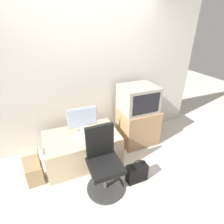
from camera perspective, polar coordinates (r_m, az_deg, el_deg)
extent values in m
plane|color=beige|center=(2.70, 2.08, -23.62)|extent=(12.00, 12.00, 0.00)
cube|color=beige|center=(3.06, -7.95, 12.00)|extent=(4.40, 0.05, 2.60)
cube|color=#CCB289|center=(2.98, -9.65, -11.42)|extent=(1.17, 0.73, 0.50)
cube|color=#A37F56|center=(3.38, 8.27, -4.39)|extent=(0.66, 0.59, 0.67)
cylinder|color=#B2B2B7|center=(2.91, -9.23, -6.21)|extent=(0.21, 0.21, 0.02)
cylinder|color=#B2B2B7|center=(2.88, -9.31, -5.27)|extent=(0.09, 0.09, 0.09)
cube|color=#B2B2B7|center=(2.78, -9.65, -1.71)|extent=(0.48, 0.01, 0.34)
cube|color=silver|center=(2.78, -9.62, -1.76)|extent=(0.45, 0.02, 0.31)
cube|color=white|center=(2.80, -9.35, -7.78)|extent=(0.29, 0.10, 0.01)
ellipsoid|color=black|center=(2.85, -5.49, -6.50)|extent=(0.07, 0.04, 0.04)
cube|color=gray|center=(3.12, 8.49, 4.46)|extent=(0.62, 0.54, 0.45)
cube|color=black|center=(2.91, 11.11, 2.54)|extent=(0.51, 0.01, 0.35)
cylinder|color=#333333|center=(2.69, -2.07, -23.39)|extent=(0.53, 0.53, 0.03)
cylinder|color=#4C4C51|center=(2.54, -2.15, -20.61)|extent=(0.05, 0.05, 0.36)
cube|color=black|center=(2.39, -2.24, -17.16)|extent=(0.43, 0.43, 0.07)
cube|color=black|center=(2.34, -3.98, -9.38)|extent=(0.38, 0.05, 0.48)
cube|color=#A3845B|center=(2.88, -23.79, -18.08)|extent=(0.22, 0.20, 0.31)
cube|color=#D1B27F|center=(2.69, -24.95, -13.74)|extent=(0.20, 0.16, 0.26)
cube|color=black|center=(2.72, 8.07, -19.09)|extent=(0.30, 0.14, 0.28)
torus|color=black|center=(2.61, 8.30, -16.75)|extent=(0.18, 0.01, 0.18)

